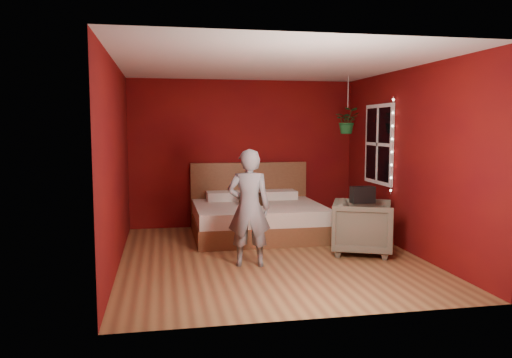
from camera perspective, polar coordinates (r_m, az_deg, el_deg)
name	(u,v)px	position (r m, az deg, el deg)	size (l,w,h in m)	color
floor	(270,257)	(6.93, 1.58, -8.88)	(4.50, 4.50, 0.00)	olive
room_walls	(270,134)	(6.70, 1.63, 5.15)	(4.04, 4.54, 2.62)	maroon
window	(379,144)	(8.18, 13.83, 3.88)	(0.05, 0.97, 1.27)	white
fairy_lights	(392,145)	(7.70, 15.28, 3.72)	(0.04, 0.04, 1.45)	silver
bed	(257,217)	(8.23, 0.13, -4.36)	(2.08, 1.77, 1.14)	brown
person	(249,208)	(6.35, -0.82, -3.32)	(0.55, 0.36, 1.50)	slate
armchair	(363,227)	(7.19, 12.11, -5.40)	(0.80, 0.82, 0.75)	#666350
handbag	(363,195)	(6.92, 12.08, -1.76)	(0.31, 0.16, 0.22)	black
throw_pillow	(253,199)	(8.18, -0.37, -2.29)	(0.44, 0.44, 0.16)	black
hanging_plant	(348,121)	(8.31, 10.42, 6.56)	(0.48, 0.46, 0.94)	silver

